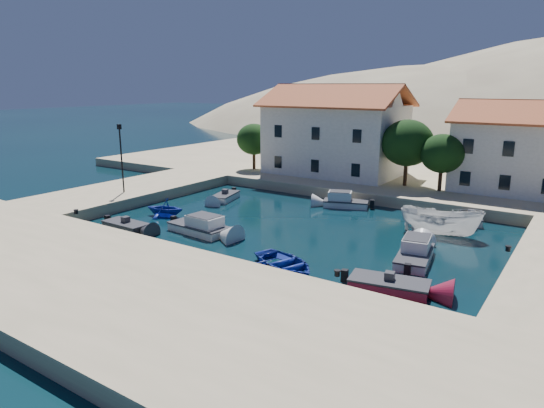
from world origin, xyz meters
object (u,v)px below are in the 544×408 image
at_px(building_left, 336,129).
at_px(cabin_cruiser_east, 415,254).
at_px(building_mid, 516,145).
at_px(lamppost, 121,152).
at_px(rowboat_south, 284,268).
at_px(cabin_cruiser_south, 199,226).
at_px(boat_east, 440,235).

xyz_separation_m(building_left, cabin_cruiser_east, (15.83, -20.22, -5.46)).
relative_size(building_mid, lamppost, 1.69).
bearing_deg(building_left, cabin_cruiser_east, -51.94).
height_order(rowboat_south, cabin_cruiser_east, cabin_cruiser_east).
bearing_deg(cabin_cruiser_south, rowboat_south, -10.98).
distance_m(building_mid, boat_east, 15.77).
bearing_deg(building_mid, lamppost, -144.55).
relative_size(lamppost, boat_east, 1.07).
bearing_deg(lamppost, building_mid, 35.45).
bearing_deg(cabin_cruiser_east, rowboat_south, 122.27).
distance_m(lamppost, cabin_cruiser_south, 13.24).
bearing_deg(rowboat_south, cabin_cruiser_south, 95.58).
relative_size(lamppost, cabin_cruiser_east, 1.27).
xyz_separation_m(lamppost, cabin_cruiser_east, (27.33, -0.22, -4.28)).
bearing_deg(rowboat_south, cabin_cruiser_east, -27.08).
relative_size(building_left, building_mid, 1.40).
relative_size(cabin_cruiser_south, cabin_cruiser_east, 1.01).
height_order(cabin_cruiser_south, boat_east, cabin_cruiser_south).
bearing_deg(building_mid, cabin_cruiser_east, -95.83).
bearing_deg(cabin_cruiser_south, lamppost, 169.77).
distance_m(lamppost, rowboat_south, 22.53).
bearing_deg(cabin_cruiser_south, cabin_cruiser_east, 15.31).
distance_m(rowboat_south, boat_east, 13.32).
xyz_separation_m(lamppost, rowboat_south, (21.28, -5.67, -4.75)).
height_order(building_left, cabin_cruiser_east, building_left).
relative_size(cabin_cruiser_east, boat_east, 0.84).
bearing_deg(lamppost, rowboat_south, -14.92).
height_order(building_mid, cabin_cruiser_east, building_mid).
bearing_deg(cabin_cruiser_south, building_mid, 58.64).
bearing_deg(cabin_cruiser_south, building_left, 95.92).
distance_m(building_mid, cabin_cruiser_east, 21.85).
bearing_deg(cabin_cruiser_east, building_left, 28.35).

